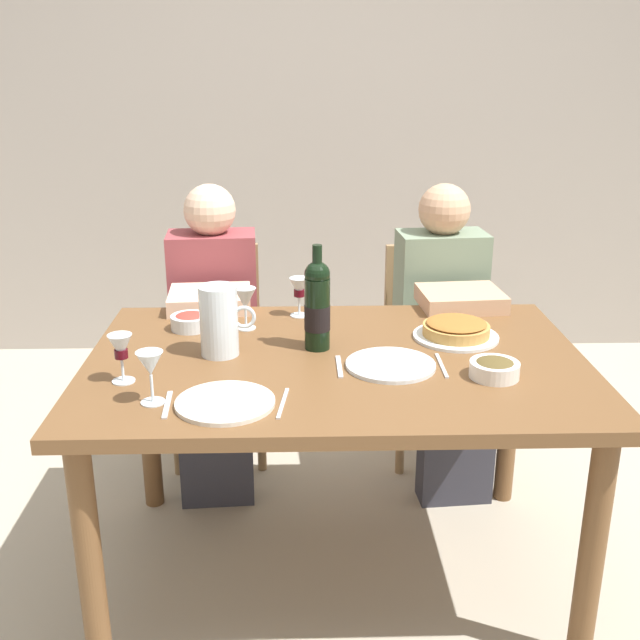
% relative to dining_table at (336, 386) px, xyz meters
% --- Properties ---
extents(ground_plane, '(8.00, 8.00, 0.00)m').
position_rel_dining_table_xyz_m(ground_plane, '(0.00, 0.00, -0.67)').
color(ground_plane, '#B2A893').
extents(back_wall, '(8.00, 0.10, 2.80)m').
position_rel_dining_table_xyz_m(back_wall, '(0.00, 2.11, 0.73)').
color(back_wall, '#A3998E').
rests_on(back_wall, ground).
extents(dining_table, '(1.50, 1.00, 0.76)m').
position_rel_dining_table_xyz_m(dining_table, '(0.00, 0.00, 0.00)').
color(dining_table, brown).
rests_on(dining_table, ground).
extents(wine_bottle, '(0.08, 0.08, 0.33)m').
position_rel_dining_table_xyz_m(wine_bottle, '(-0.06, 0.08, 0.23)').
color(wine_bottle, black).
rests_on(wine_bottle, dining_table).
extents(water_pitcher, '(0.17, 0.12, 0.22)m').
position_rel_dining_table_xyz_m(water_pitcher, '(-0.35, 0.04, 0.19)').
color(water_pitcher, silver).
rests_on(water_pitcher, dining_table).
extents(baked_tart, '(0.27, 0.27, 0.06)m').
position_rel_dining_table_xyz_m(baked_tart, '(0.39, 0.16, 0.12)').
color(baked_tart, silver).
rests_on(baked_tart, dining_table).
extents(salad_bowl, '(0.13, 0.13, 0.06)m').
position_rel_dining_table_xyz_m(salad_bowl, '(-0.47, 0.27, 0.12)').
color(salad_bowl, silver).
rests_on(salad_bowl, dining_table).
extents(olive_bowl, '(0.14, 0.14, 0.06)m').
position_rel_dining_table_xyz_m(olive_bowl, '(0.44, -0.16, 0.12)').
color(olive_bowl, white).
rests_on(olive_bowl, dining_table).
extents(wine_glass_left_diner, '(0.07, 0.07, 0.14)m').
position_rel_dining_table_xyz_m(wine_glass_left_diner, '(-0.29, 0.27, 0.19)').
color(wine_glass_left_diner, silver).
rests_on(wine_glass_left_diner, dining_table).
extents(wine_glass_right_diner, '(0.07, 0.07, 0.14)m').
position_rel_dining_table_xyz_m(wine_glass_right_diner, '(-0.50, -0.30, 0.20)').
color(wine_glass_right_diner, silver).
rests_on(wine_glass_right_diner, dining_table).
extents(wine_glass_centre, '(0.07, 0.07, 0.14)m').
position_rel_dining_table_xyz_m(wine_glass_centre, '(-0.60, -0.16, 0.19)').
color(wine_glass_centre, silver).
rests_on(wine_glass_centre, dining_table).
extents(wine_glass_spare, '(0.07, 0.07, 0.14)m').
position_rel_dining_table_xyz_m(wine_glass_spare, '(-0.11, 0.39, 0.19)').
color(wine_glass_spare, silver).
rests_on(wine_glass_spare, dining_table).
extents(dinner_plate_left_setting, '(0.26, 0.26, 0.01)m').
position_rel_dining_table_xyz_m(dinner_plate_left_setting, '(-0.31, -0.32, 0.10)').
color(dinner_plate_left_setting, silver).
rests_on(dinner_plate_left_setting, dining_table).
extents(dinner_plate_right_setting, '(0.26, 0.26, 0.01)m').
position_rel_dining_table_xyz_m(dinner_plate_right_setting, '(0.16, -0.07, 0.10)').
color(dinner_plate_right_setting, silver).
rests_on(dinner_plate_right_setting, dining_table).
extents(fork_left_setting, '(0.02, 0.16, 0.00)m').
position_rel_dining_table_xyz_m(fork_left_setting, '(-0.46, -0.32, 0.09)').
color(fork_left_setting, silver).
rests_on(fork_left_setting, dining_table).
extents(knife_left_setting, '(0.03, 0.18, 0.00)m').
position_rel_dining_table_xyz_m(knife_left_setting, '(-0.16, -0.32, 0.09)').
color(knife_left_setting, silver).
rests_on(knife_left_setting, dining_table).
extents(knife_right_setting, '(0.01, 0.18, 0.00)m').
position_rel_dining_table_xyz_m(knife_right_setting, '(0.31, -0.07, 0.09)').
color(knife_right_setting, silver).
rests_on(knife_right_setting, dining_table).
extents(spoon_right_setting, '(0.01, 0.16, 0.00)m').
position_rel_dining_table_xyz_m(spoon_right_setting, '(0.01, -0.07, 0.09)').
color(spoon_right_setting, silver).
rests_on(spoon_right_setting, dining_table).
extents(chair_left, '(0.43, 0.43, 0.87)m').
position_rel_dining_table_xyz_m(chair_left, '(-0.46, 0.90, -0.17)').
color(chair_left, '#9E7A51').
rests_on(chair_left, ground).
extents(diner_left, '(0.35, 0.52, 1.16)m').
position_rel_dining_table_xyz_m(diner_left, '(-0.44, 0.66, -0.05)').
color(diner_left, '#8E3D42').
rests_on(diner_left, ground).
extents(chair_right, '(0.43, 0.43, 0.87)m').
position_rel_dining_table_xyz_m(chair_right, '(0.44, 0.88, -0.17)').
color(chair_right, '#9E7A51').
rests_on(chair_right, ground).
extents(diner_right, '(0.36, 0.52, 1.16)m').
position_rel_dining_table_xyz_m(diner_right, '(0.46, 0.64, -0.05)').
color(diner_right, gray).
rests_on(diner_right, ground).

